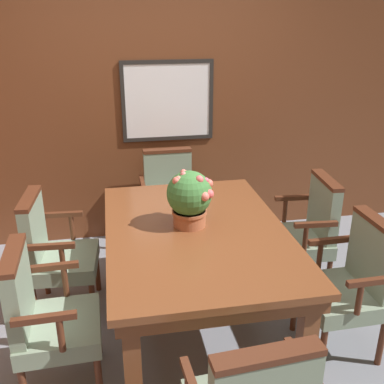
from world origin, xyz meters
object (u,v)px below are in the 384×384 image
at_px(chair_right_near, 352,281).
at_px(potted_plant, 190,197).
at_px(dining_table, 196,242).
at_px(chair_right_far, 307,229).
at_px(chair_left_near, 45,316).
at_px(chair_left_far, 53,250).
at_px(chair_head_far, 170,196).

relative_size(chair_right_near, potted_plant, 2.41).
xyz_separation_m(dining_table, chair_right_far, (0.95, 0.37, -0.17)).
distance_m(dining_table, chair_left_near, 1.02).
height_order(chair_left_far, chair_right_far, same).
xyz_separation_m(chair_left_far, chair_right_near, (1.89, -0.75, 0.00)).
relative_size(chair_right_far, potted_plant, 2.41).
bearing_deg(chair_left_near, chair_head_far, -31.82).
bearing_deg(chair_right_near, chair_left_near, -90.78).
distance_m(chair_right_near, potted_plant, 1.15).
xyz_separation_m(dining_table, potted_plant, (-0.03, 0.07, 0.29)).
relative_size(chair_head_far, chair_right_far, 1.00).
height_order(chair_right_near, chair_left_near, same).
distance_m(chair_right_near, chair_left_near, 1.86).
bearing_deg(chair_head_far, chair_left_near, -120.54).
distance_m(chair_right_near, chair_right_far, 0.74).
xyz_separation_m(chair_head_far, chair_right_far, (0.96, -0.85, 0.00)).
relative_size(chair_right_near, chair_right_far, 1.00).
xyz_separation_m(dining_table, chair_head_far, (-0.01, 1.22, -0.17)).
distance_m(chair_head_far, chair_right_far, 1.29).
distance_m(chair_head_far, potted_plant, 1.25).
bearing_deg(potted_plant, chair_head_far, 88.88).
bearing_deg(chair_head_far, chair_right_far, -42.05).
bearing_deg(chair_right_far, dining_table, -64.54).
relative_size(chair_left_far, chair_right_near, 1.00).
bearing_deg(chair_right_far, chair_head_far, -127.35).
bearing_deg(chair_right_near, potted_plant, -115.15).
relative_size(chair_left_far, potted_plant, 2.41).
xyz_separation_m(chair_left_far, potted_plant, (0.93, -0.32, 0.47)).
height_order(chair_head_far, potted_plant, potted_plant).
xyz_separation_m(chair_head_far, potted_plant, (-0.02, -1.16, 0.47)).
relative_size(chair_head_far, chair_right_near, 1.00).
bearing_deg(potted_plant, dining_table, -65.12).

